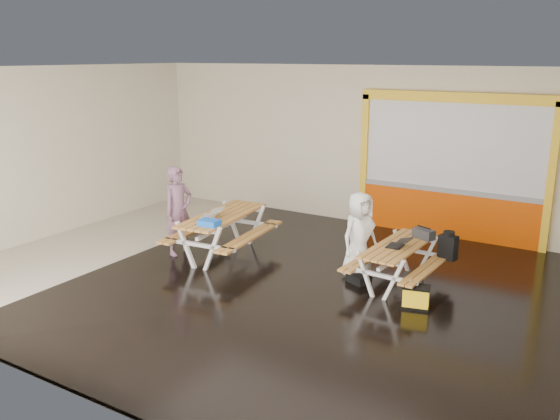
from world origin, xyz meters
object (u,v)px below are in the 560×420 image
Objects in this scene: person_left at (179,211)px; laptop_left at (212,214)px; picnic_table_left at (223,225)px; picnic_table_right at (398,255)px; dark_case at (359,279)px; fluke_bag at (416,297)px; backpack at (448,246)px; person_right at (359,236)px; blue_pouch at (209,223)px; laptop_right at (398,244)px; toolbox at (424,234)px.

person_left is 0.72m from laptop_left.
laptop_left is (-0.04, -0.26, 0.26)m from picnic_table_left.
person_left is (-4.07, -0.67, 0.32)m from picnic_table_right.
dark_case is 1.23m from fluke_bag.
picnic_table_left reaches higher than fluke_bag.
dark_case is (3.50, 0.41, -0.77)m from person_left.
backpack is 1.33× the size of dark_case.
fluke_bag is (1.26, -0.75, -0.55)m from person_right.
blue_pouch is 0.73× the size of backpack.
fluke_bag is (3.87, -0.41, -0.43)m from picnic_table_left.
blue_pouch is (-3.08, -0.93, 0.12)m from laptop_right.
fluke_bag is (1.13, -0.47, 0.10)m from dark_case.
laptop_right is at bearing -108.28° from toolbox.
picnic_table_right is at bearing 9.96° from laptop_left.
laptop_right is at bearing 3.76° from picnic_table_left.
toolbox reaches higher than fluke_bag.
laptop_left is 1.32× the size of toolbox.
dark_case is at bearing -132.51° from person_right.
person_left is 1.12× the size of person_right.
person_left is 3.20× the size of laptop_left.
blue_pouch is at bearing -99.15° from person_left.
laptop_left is at bearing 124.22° from person_right.
fluke_bag is at bearing -99.04° from person_right.
fluke_bag is at bearing 4.81° from blue_pouch.
laptop_left is at bearing -170.04° from picnic_table_right.
backpack is at bearing -64.28° from person_left.
person_left reaches higher than person_right.
dark_case is at bearing 6.70° from laptop_left.
picnic_table_right is 0.25m from laptop_right.
laptop_left is 2.91m from dark_case.
person_right is at bearing 179.10° from picnic_table_right.
laptop_left reaches higher than dark_case.
laptop_right reaches higher than dark_case.
dark_case is at bearing 1.36° from picnic_table_left.
dark_case is 0.80× the size of fluke_bag.
person_left is at bearing -173.33° from dark_case.
person_right is 3.11× the size of backpack.
blue_pouch is 0.97× the size of dark_case.
blue_pouch reaches higher than laptop_right.
laptop_right reaches higher than fluke_bag.
laptop_right is (3.33, 0.22, 0.14)m from picnic_table_left.
picnic_table_right is at bearing 5.64° from picnic_table_left.
fluke_bag reaches higher than dark_case.
laptop_right is at bearing -74.75° from picnic_table_right.
laptop_right is (0.73, -0.12, 0.01)m from person_right.
picnic_table_right is at bearing -69.81° from person_left.
picnic_table_right is 0.99m from fluke_bag.
backpack is at bearing 12.96° from picnic_table_left.
blue_pouch is at bearing -156.32° from backpack.
laptop_right is (0.03, -0.11, 0.22)m from picnic_table_right.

